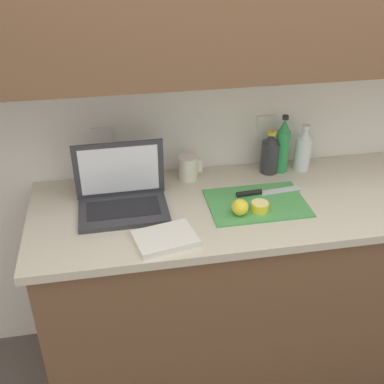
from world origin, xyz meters
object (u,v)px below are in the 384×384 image
at_px(bottle_oil_tall, 283,146).
at_px(bottle_water_clear, 270,154).
at_px(bottle_green_soda, 303,150).
at_px(measuring_cup, 188,168).
at_px(lemon_half_cut, 260,206).
at_px(laptop, 122,194).
at_px(cutting_board, 257,203).
at_px(knife, 258,192).
at_px(lemon_whole_beside, 240,207).

xyz_separation_m(bottle_oil_tall, bottle_water_clear, (-0.06, 0.00, -0.03)).
distance_m(bottle_green_soda, measuring_cup, 0.54).
bearing_deg(bottle_water_clear, lemon_half_cut, -114.10).
bearing_deg(lemon_half_cut, laptop, 165.27).
relative_size(bottle_water_clear, measuring_cup, 1.85).
distance_m(bottle_water_clear, measuring_cup, 0.38).
height_order(laptop, lemon_half_cut, laptop).
xyz_separation_m(laptop, cutting_board, (0.55, -0.08, -0.06)).
height_order(bottle_oil_tall, bottle_water_clear, bottle_oil_tall).
relative_size(lemon_half_cut, bottle_green_soda, 0.33).
bearing_deg(measuring_cup, lemon_half_cut, -54.16).
bearing_deg(measuring_cup, bottle_green_soda, -0.23).
relative_size(laptop, bottle_oil_tall, 1.34).
bearing_deg(bottle_water_clear, laptop, -165.29).
distance_m(knife, lemon_half_cut, 0.13).
distance_m(lemon_whole_beside, bottle_green_soda, 0.51).
xyz_separation_m(cutting_board, lemon_half_cut, (-0.01, -0.06, 0.02)).
relative_size(lemon_whole_beside, measuring_cup, 0.61).
height_order(bottle_green_soda, measuring_cup, bottle_green_soda).
height_order(knife, lemon_half_cut, lemon_half_cut).
height_order(knife, lemon_whole_beside, lemon_whole_beside).
xyz_separation_m(bottle_green_soda, measuring_cup, (-0.53, 0.00, -0.04)).
distance_m(cutting_board, lemon_whole_beside, 0.13).
relative_size(laptop, measuring_cup, 3.32).
bearing_deg(laptop, bottle_green_soda, 11.41).
relative_size(bottle_green_soda, measuring_cup, 1.99).
xyz_separation_m(lemon_half_cut, bottle_oil_tall, (0.20, 0.32, 0.10)).
xyz_separation_m(bottle_green_soda, bottle_oil_tall, (-0.10, -0.00, 0.03)).
bearing_deg(bottle_water_clear, knife, -119.85).
distance_m(laptop, bottle_water_clear, 0.71).
relative_size(lemon_whole_beside, bottle_green_soda, 0.30).
distance_m(laptop, measuring_cup, 0.36).
height_order(laptop, knife, laptop).
relative_size(cutting_board, bottle_oil_tall, 1.48).
bearing_deg(lemon_half_cut, bottle_oil_tall, 58.10).
xyz_separation_m(knife, bottle_oil_tall, (0.17, 0.20, 0.11)).
bearing_deg(measuring_cup, lemon_whole_beside, -66.34).
bearing_deg(bottle_green_soda, bottle_oil_tall, -180.00).
bearing_deg(bottle_water_clear, bottle_oil_tall, -0.00).
bearing_deg(laptop, bottle_oil_tall, 13.00).
bearing_deg(lemon_half_cut, knife, 76.20).
relative_size(cutting_board, knife, 1.37).
distance_m(bottle_green_soda, bottle_oil_tall, 0.10).
height_order(bottle_water_clear, measuring_cup, bottle_water_clear).
xyz_separation_m(lemon_whole_beside, bottle_oil_tall, (0.29, 0.33, 0.08)).
relative_size(cutting_board, bottle_green_soda, 1.84).
bearing_deg(bottle_oil_tall, measuring_cup, 179.72).
relative_size(cutting_board, lemon_half_cut, 5.58).
xyz_separation_m(lemon_whole_beside, bottle_green_soda, (0.39, 0.33, 0.06)).
relative_size(bottle_oil_tall, bottle_water_clear, 1.34).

